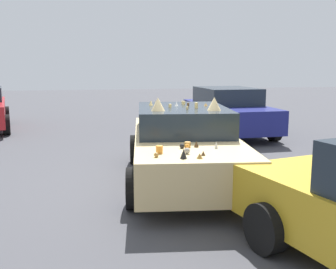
# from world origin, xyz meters

# --- Properties ---
(ground_plane) EXTENTS (60.00, 60.00, 0.00)m
(ground_plane) POSITION_xyz_m (0.00, 0.00, 0.00)
(ground_plane) COLOR #47474C
(art_car_decorated) EXTENTS (4.83, 2.51, 1.61)m
(art_car_decorated) POSITION_xyz_m (0.06, -0.01, 0.71)
(art_car_decorated) COLOR #D8BC7F
(art_car_decorated) RESTS_ON ground
(parked_sedan_behind_left) EXTENTS (4.33, 2.08, 1.47)m
(parked_sedan_behind_left) POSITION_xyz_m (4.75, -2.61, 0.75)
(parked_sedan_behind_left) COLOR navy
(parked_sedan_behind_left) RESTS_ON ground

